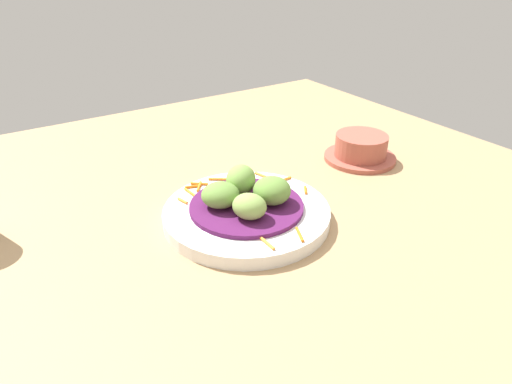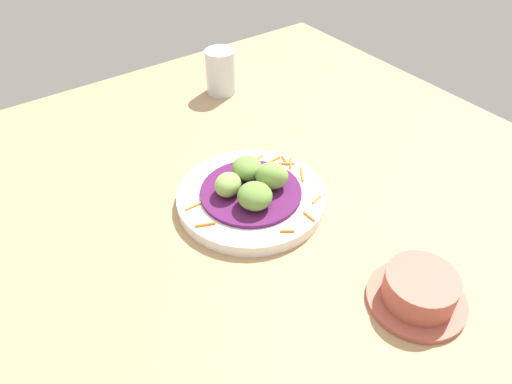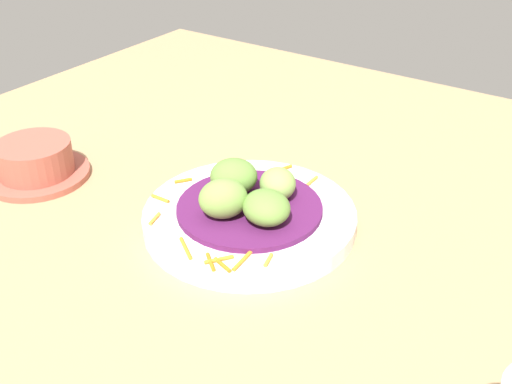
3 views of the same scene
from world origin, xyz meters
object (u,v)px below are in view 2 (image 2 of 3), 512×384
guac_scoop_center (247,168)px  guac_scoop_right (228,185)px  terracotta_bowl (419,291)px  guac_scoop_left (274,177)px  guac_scoop_back (255,196)px  main_plate (251,198)px  water_glass (221,72)px

guac_scoop_center → guac_scoop_right: size_ratio=1.13×
guac_scoop_center → terracotta_bowl: (-31.68, -4.66, -2.21)cm
guac_scoop_left → guac_scoop_back: (-1.68, 4.81, -0.23)cm
main_plate → guac_scoop_right: 4.92cm
guac_scoop_center → guac_scoop_right: same height
guac_scoop_center → water_glass: water_glass is taller
guac_scoop_center → water_glass: 33.65cm
guac_scoop_left → guac_scoop_right: (3.14, 6.49, -0.43)cm
guac_scoop_right → terracotta_bowl: (-30.01, -9.47, -2.20)cm
main_plate → guac_scoop_center: 4.93cm
guac_scoop_left → guac_scoop_right: size_ratio=1.11×
guac_scoop_right → guac_scoop_left: bearing=-115.8°
main_plate → terracotta_bowl: size_ratio=1.83×
main_plate → guac_scoop_right: guac_scoop_right is taller
guac_scoop_left → guac_scoop_center: size_ratio=0.98×
guac_scoop_right → water_glass: size_ratio=0.50×
guac_scoop_center → guac_scoop_left: bearing=-160.8°
guac_scoop_back → terracotta_bowl: size_ratio=0.41×
main_plate → terracotta_bowl: bearing=-167.7°
guac_scoop_back → guac_scoop_left: bearing=-70.8°
guac_scoop_right → terracotta_bowl: size_ratio=0.36×
guac_scoop_center → guac_scoop_back: (-6.49, 3.14, 0.18)cm
water_glass → guac_scoop_right: bearing=149.0°
guac_scoop_center → terracotta_bowl: 32.10cm
guac_scoop_left → guac_scoop_right: bearing=64.2°
guac_scoop_right → water_glass: water_glass is taller
guac_scoop_left → guac_scoop_back: size_ratio=0.98×
guac_scoop_right → main_plate: bearing=-115.8°
main_plate → guac_scoop_back: bearing=154.2°
terracotta_bowl → water_glass: 62.89cm
guac_scoop_left → terracotta_bowl: size_ratio=0.40×
water_glass → terracotta_bowl: bearing=171.0°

